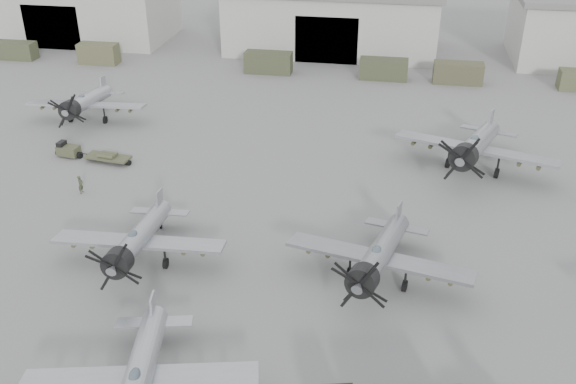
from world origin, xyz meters
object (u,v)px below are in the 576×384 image
(aircraft_near_1, at_px, (138,379))
(ground_crew, at_px, (81,184))
(aircraft_mid_1, at_px, (137,240))
(tug_trailer, at_px, (83,153))
(aircraft_mid_2, at_px, (378,256))
(aircraft_far_1, at_px, (475,146))
(aircraft_far_0, at_px, (85,103))

(aircraft_near_1, relative_size, ground_crew, 7.68)
(aircraft_mid_1, distance_m, tug_trailer, 19.08)
(aircraft_near_1, relative_size, aircraft_mid_2, 0.97)
(aircraft_mid_1, bearing_deg, aircraft_far_1, 35.08)
(aircraft_far_0, relative_size, ground_crew, 7.80)
(aircraft_mid_2, height_order, tug_trailer, aircraft_mid_2)
(aircraft_mid_2, bearing_deg, aircraft_near_1, -119.00)
(ground_crew, bearing_deg, tug_trailer, 22.26)
(aircraft_far_0, xyz_separation_m, ground_crew, (6.15, -14.15, -1.42))
(aircraft_mid_1, height_order, tug_trailer, aircraft_mid_1)
(aircraft_mid_2, relative_size, aircraft_far_1, 0.88)
(aircraft_mid_1, xyz_separation_m, tug_trailer, (-11.35, 15.26, -1.59))
(aircraft_near_1, distance_m, ground_crew, 24.98)
(tug_trailer, bearing_deg, aircraft_far_1, 12.39)
(aircraft_far_0, xyz_separation_m, tug_trailer, (3.41, -8.00, -1.67))
(aircraft_far_0, distance_m, aircraft_far_1, 38.29)
(aircraft_far_1, distance_m, ground_crew, 33.19)
(aircraft_mid_2, bearing_deg, tug_trailer, 164.18)
(aircraft_near_1, xyz_separation_m, aircraft_mid_2, (11.09, 12.61, 0.06))
(aircraft_mid_2, distance_m, tug_trailer, 30.93)
(aircraft_mid_1, height_order, aircraft_mid_2, aircraft_mid_2)
(aircraft_near_1, height_order, ground_crew, aircraft_near_1)
(ground_crew, bearing_deg, aircraft_mid_2, -110.68)
(aircraft_near_1, height_order, aircraft_far_0, aircraft_far_0)
(aircraft_mid_1, relative_size, aircraft_far_1, 0.83)
(aircraft_mid_1, distance_m, ground_crew, 12.61)
(aircraft_far_1, height_order, ground_crew, aircraft_far_1)
(aircraft_far_1, xyz_separation_m, tug_trailer, (-34.56, -3.09, -2.02))
(aircraft_near_1, distance_m, aircraft_far_1, 35.44)
(aircraft_near_1, height_order, aircraft_far_1, aircraft_far_1)
(aircraft_mid_1, distance_m, aircraft_far_1, 29.60)
(aircraft_mid_1, xyz_separation_m, aircraft_far_0, (-14.76, 23.27, 0.08))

